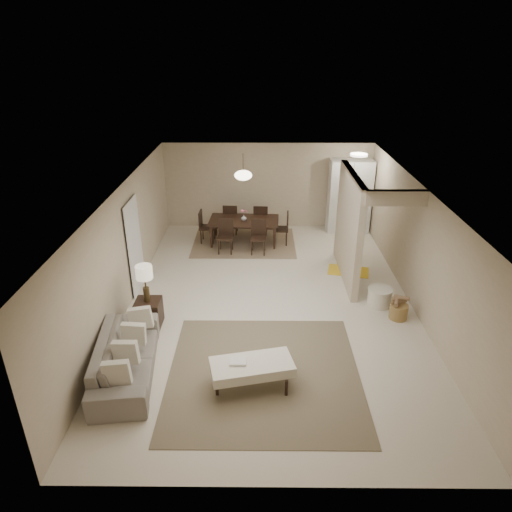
{
  "coord_description": "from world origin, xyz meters",
  "views": [
    {
      "loc": [
        -0.24,
        -8.45,
        5.08
      ],
      "look_at": [
        -0.31,
        0.1,
        1.05
      ],
      "focal_mm": 32.0,
      "sensor_mm": 36.0,
      "label": 1
    }
  ],
  "objects_px": {
    "pantry_cabinet": "(349,196)",
    "wicker_basket": "(398,312)",
    "sofa": "(126,357)",
    "side_table": "(149,313)",
    "ottoman_bench": "(252,367)",
    "dining_table": "(244,232)",
    "round_pouf": "(379,297)"
  },
  "relations": [
    {
      "from": "side_table",
      "to": "dining_table",
      "type": "distance_m",
      "value": 4.42
    },
    {
      "from": "pantry_cabinet",
      "to": "round_pouf",
      "type": "relative_size",
      "value": 4.13
    },
    {
      "from": "pantry_cabinet",
      "to": "wicker_basket",
      "type": "distance_m",
      "value": 4.84
    },
    {
      "from": "pantry_cabinet",
      "to": "dining_table",
      "type": "relative_size",
      "value": 1.11
    },
    {
      "from": "wicker_basket",
      "to": "pantry_cabinet",
      "type": "bearing_deg",
      "value": 92.7
    },
    {
      "from": "pantry_cabinet",
      "to": "side_table",
      "type": "relative_size",
      "value": 3.94
    },
    {
      "from": "round_pouf",
      "to": "dining_table",
      "type": "relative_size",
      "value": 0.27
    },
    {
      "from": "pantry_cabinet",
      "to": "sofa",
      "type": "xyz_separation_m",
      "value": [
        -4.8,
        -6.49,
        -0.72
      ]
    },
    {
      "from": "ottoman_bench",
      "to": "dining_table",
      "type": "xyz_separation_m",
      "value": [
        -0.31,
        5.83,
        -0.04
      ]
    },
    {
      "from": "round_pouf",
      "to": "ottoman_bench",
      "type": "bearing_deg",
      "value": -136.29
    },
    {
      "from": "pantry_cabinet",
      "to": "wicker_basket",
      "type": "xyz_separation_m",
      "value": [
        0.22,
        -4.75,
        -0.9
      ]
    },
    {
      "from": "pantry_cabinet",
      "to": "ottoman_bench",
      "type": "distance_m",
      "value": 7.33
    },
    {
      "from": "ottoman_bench",
      "to": "round_pouf",
      "type": "relative_size",
      "value": 2.77
    },
    {
      "from": "sofa",
      "to": "pantry_cabinet",
      "type": "bearing_deg",
      "value": -43.43
    },
    {
      "from": "ottoman_bench",
      "to": "wicker_basket",
      "type": "distance_m",
      "value": 3.57
    },
    {
      "from": "sofa",
      "to": "round_pouf",
      "type": "xyz_separation_m",
      "value": [
        4.75,
        2.24,
        -0.14
      ]
    },
    {
      "from": "wicker_basket",
      "to": "round_pouf",
      "type": "bearing_deg",
      "value": 118.61
    },
    {
      "from": "pantry_cabinet",
      "to": "round_pouf",
      "type": "distance_m",
      "value": 4.33
    },
    {
      "from": "side_table",
      "to": "round_pouf",
      "type": "relative_size",
      "value": 1.05
    },
    {
      "from": "sofa",
      "to": "ottoman_bench",
      "type": "relative_size",
      "value": 1.62
    },
    {
      "from": "side_table",
      "to": "wicker_basket",
      "type": "bearing_deg",
      "value": 3.08
    },
    {
      "from": "side_table",
      "to": "wicker_basket",
      "type": "relative_size",
      "value": 1.48
    },
    {
      "from": "ottoman_bench",
      "to": "wicker_basket",
      "type": "bearing_deg",
      "value": 22.2
    },
    {
      "from": "ottoman_bench",
      "to": "side_table",
      "type": "xyz_separation_m",
      "value": [
        -2.05,
        1.77,
        -0.11
      ]
    },
    {
      "from": "ottoman_bench",
      "to": "round_pouf",
      "type": "xyz_separation_m",
      "value": [
        2.65,
        2.54,
        -0.18
      ]
    },
    {
      "from": "pantry_cabinet",
      "to": "sofa",
      "type": "relative_size",
      "value": 0.92
    },
    {
      "from": "sofa",
      "to": "wicker_basket",
      "type": "xyz_separation_m",
      "value": [
        5.02,
        1.74,
        -0.18
      ]
    },
    {
      "from": "sofa",
      "to": "side_table",
      "type": "xyz_separation_m",
      "value": [
        0.05,
        1.47,
        -0.07
      ]
    },
    {
      "from": "pantry_cabinet",
      "to": "ottoman_bench",
      "type": "xyz_separation_m",
      "value": [
        -2.7,
        -6.79,
        -0.67
      ]
    },
    {
      "from": "pantry_cabinet",
      "to": "round_pouf",
      "type": "xyz_separation_m",
      "value": [
        -0.05,
        -4.25,
        -0.85
      ]
    },
    {
      "from": "round_pouf",
      "to": "wicker_basket",
      "type": "relative_size",
      "value": 1.41
    },
    {
      "from": "dining_table",
      "to": "wicker_basket",
      "type": "bearing_deg",
      "value": -46.63
    }
  ]
}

